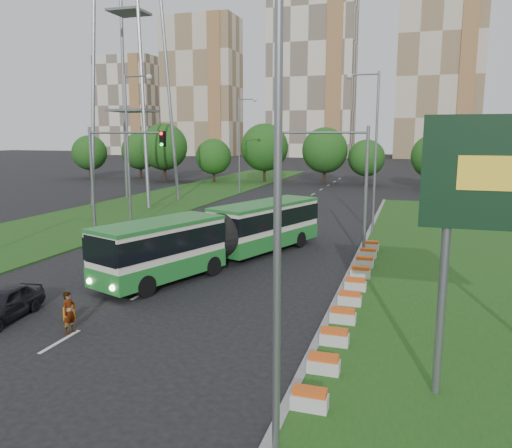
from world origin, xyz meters
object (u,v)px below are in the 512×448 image
(traffic_mast_median, at_px, (339,170))
(car_left_near, at_px, (2,304))
(traffic_mast_left, at_px, (112,167))
(shopping_trolley, at_px, (69,314))
(articulated_bus, at_px, (220,235))
(car_left_far, at_px, (156,234))
(pedestrian, at_px, (69,313))

(traffic_mast_median, relative_size, car_left_near, 2.00)
(traffic_mast_left, distance_m, shopping_trolley, 15.50)
(articulated_bus, distance_m, car_left_near, 12.39)
(traffic_mast_left, xyz_separation_m, car_left_near, (3.70, -13.86, -4.67))
(car_left_far, relative_size, shopping_trolley, 6.96)
(traffic_mast_median, height_order, shopping_trolley, traffic_mast_median)
(shopping_trolley, bearing_deg, car_left_far, 91.67)
(articulated_bus, bearing_deg, pedestrian, -77.64)
(traffic_mast_median, relative_size, car_left_far, 1.87)
(traffic_mast_left, height_order, articulated_bus, traffic_mast_left)
(traffic_mast_median, relative_size, pedestrian, 4.89)
(shopping_trolley, bearing_deg, traffic_mast_median, 45.03)
(traffic_mast_median, xyz_separation_m, articulated_bus, (-6.36, -3.62, -3.65))
(traffic_mast_left, relative_size, car_left_far, 1.87)
(car_left_far, height_order, shopping_trolley, car_left_far)
(traffic_mast_left, bearing_deg, traffic_mast_median, 3.77)
(articulated_bus, bearing_deg, traffic_mast_median, 49.79)
(traffic_mast_median, distance_m, car_left_near, 19.33)
(traffic_mast_median, bearing_deg, shopping_trolley, -121.71)
(articulated_bus, height_order, car_left_far, articulated_bus)
(car_left_near, height_order, shopping_trolley, car_left_near)
(traffic_mast_median, relative_size, traffic_mast_left, 1.00)
(car_left_near, bearing_deg, shopping_trolley, 6.87)
(articulated_bus, bearing_deg, shopping_trolley, -82.70)
(articulated_bus, distance_m, pedestrian, 11.73)
(traffic_mast_median, height_order, traffic_mast_left, same)
(traffic_mast_left, xyz_separation_m, pedestrian, (7.22, -14.20, -4.53))
(articulated_bus, bearing_deg, car_left_far, 170.66)
(traffic_mast_left, xyz_separation_m, articulated_bus, (8.80, -2.62, -3.65))
(traffic_mast_left, bearing_deg, articulated_bus, -16.56)
(traffic_mast_left, height_order, car_left_far, traffic_mast_left)
(traffic_mast_median, distance_m, articulated_bus, 8.17)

